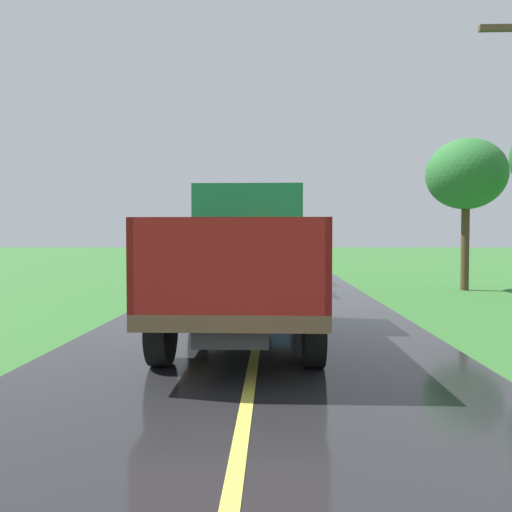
# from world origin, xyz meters

# --- Properties ---
(banana_truck_near) EXTENTS (2.38, 5.82, 2.80)m
(banana_truck_near) POSITION_xyz_m (-0.21, 10.05, 1.47)
(banana_truck_near) COLOR #2D2D30
(banana_truck_near) RESTS_ON road_surface
(banana_truck_far) EXTENTS (2.38, 5.82, 2.80)m
(banana_truck_far) POSITION_xyz_m (-0.29, 19.40, 1.46)
(banana_truck_far) COLOR #2D2D30
(banana_truck_far) RESTS_ON road_surface
(roadside_tree_mid_right) EXTENTS (2.74, 2.74, 5.33)m
(roadside_tree_mid_right) POSITION_xyz_m (7.03, 18.79, 4.06)
(roadside_tree_mid_right) COLOR #4C3823
(roadside_tree_mid_right) RESTS_ON ground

